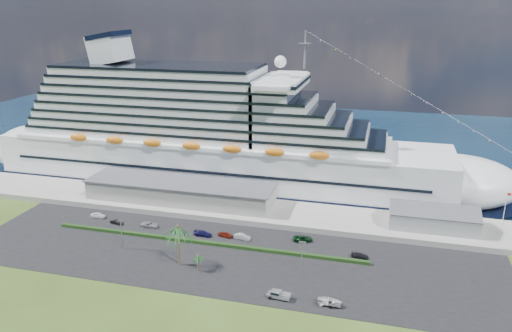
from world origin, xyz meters
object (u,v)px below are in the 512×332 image
(boat_trailer, at_px, (329,301))
(cruise_ship, at_px, (215,138))
(parked_car_3, at_px, (203,234))
(pickup_truck, at_px, (278,294))

(boat_trailer, bearing_deg, cruise_ship, 126.08)
(boat_trailer, bearing_deg, parked_car_3, 146.95)
(cruise_ship, distance_m, boat_trailer, 85.96)
(cruise_ship, xyz_separation_m, boat_trailer, (49.80, -68.34, -15.41))
(cruise_ship, distance_m, pickup_truck, 80.06)
(cruise_ship, xyz_separation_m, parked_car_3, (11.44, -43.38, -15.85))
(pickup_truck, xyz_separation_m, boat_trailer, (11.20, 0.06, 0.15))
(boat_trailer, bearing_deg, pickup_truck, -179.72)
(parked_car_3, xyz_separation_m, pickup_truck, (27.16, -25.01, 0.29))
(cruise_ship, relative_size, pickup_truck, 35.39)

